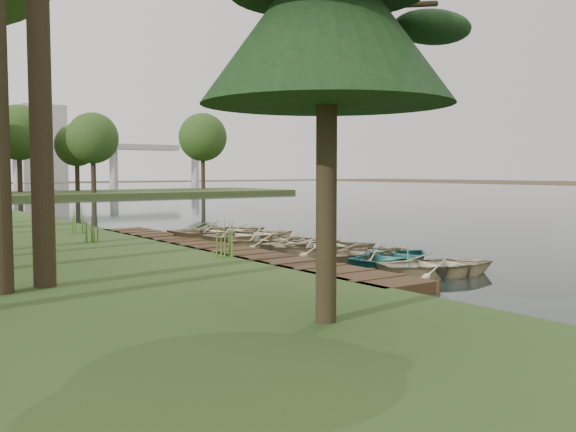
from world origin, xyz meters
TOP-DOWN VIEW (x-y plane):
  - ground at (0.00, 0.00)m, footprint 300.00×300.00m
  - water at (30.00, 20.00)m, footprint 130.00×200.00m
  - boardwalk at (-1.60, 0.00)m, footprint 1.60×16.00m
  - peninsula at (8.00, 50.00)m, footprint 50.00×14.00m
  - far_trees at (4.67, 50.00)m, footprint 45.60×5.60m
  - building_a at (30.00, 140.00)m, footprint 10.00×8.00m
  - rowboat_0 at (0.97, -6.46)m, footprint 3.60×3.10m
  - rowboat_1 at (1.13, -4.76)m, footprint 3.47×2.80m
  - rowboat_2 at (1.17, -3.71)m, footprint 3.05×2.22m
  - rowboat_3 at (1.00, -1.94)m, footprint 3.98×3.51m
  - rowboat_4 at (1.14, -0.81)m, footprint 3.12×2.28m
  - rowboat_5 at (0.76, 0.71)m, footprint 3.58×3.06m
  - rowboat_6 at (0.89, 1.95)m, footprint 3.77×2.78m
  - rowboat_7 at (0.73, 3.60)m, footprint 4.03×3.03m
  - rowboat_8 at (0.74, 4.89)m, footprint 3.29×2.46m
  - reeds_0 at (-2.60, -2.02)m, footprint 0.60×0.60m
  - reeds_1 at (-4.23, 3.61)m, footprint 0.60×0.60m
  - reeds_2 at (-3.65, 6.78)m, footprint 0.60×0.60m
  - reeds_3 at (-4.79, 7.60)m, footprint 0.60×0.60m

SIDE VIEW (x-z plane):
  - ground at x=0.00m, z-range 0.00..0.00m
  - water at x=30.00m, z-range 0.00..0.05m
  - boardwalk at x=-1.60m, z-range 0.00..0.30m
  - peninsula at x=8.00m, z-range 0.00..0.45m
  - rowboat_2 at x=1.17m, z-range 0.05..0.67m
  - rowboat_5 at x=0.76m, z-range 0.05..0.68m
  - rowboat_0 at x=0.97m, z-range 0.05..0.68m
  - rowboat_4 at x=1.14m, z-range 0.05..0.68m
  - rowboat_1 at x=1.13m, z-range 0.05..0.69m
  - rowboat_8 at x=0.74m, z-range 0.05..0.70m
  - rowboat_3 at x=1.00m, z-range 0.05..0.73m
  - rowboat_6 at x=0.89m, z-range 0.05..0.81m
  - rowboat_7 at x=0.73m, z-range 0.05..0.84m
  - reeds_1 at x=-4.23m, z-range 0.30..1.23m
  - reeds_0 at x=-2.60m, z-range 0.30..1.27m
  - reeds_3 at x=-4.79m, z-range 0.30..1.32m
  - reeds_2 at x=-3.65m, z-range 0.30..1.44m
  - far_trees at x=4.67m, z-range 2.03..10.83m
  - building_a at x=30.00m, z-range 0.00..18.00m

